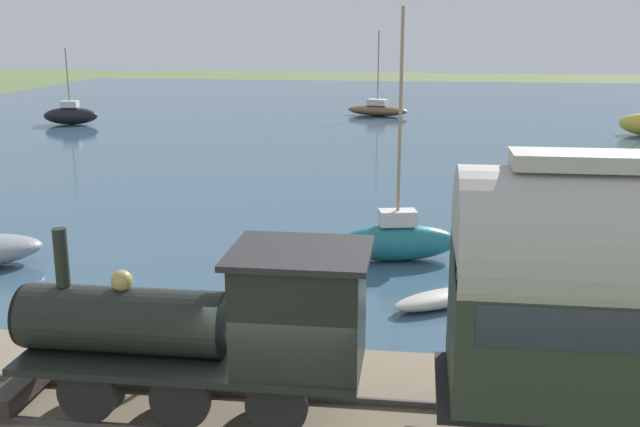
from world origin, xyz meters
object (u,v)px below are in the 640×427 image
Objects in this scene: sailboat_teal at (397,239)px; steam_locomotive at (220,320)px; sailboat_black at (71,115)px; sailboat_brown at (377,109)px; rowboat_off_pier at (272,308)px; rowboat_near_shore at (440,299)px.

steam_locomotive is at bearing 153.62° from sailboat_teal.
sailboat_teal reaches higher than sailboat_black.
sailboat_black is 0.72× the size of sailboat_teal.
rowboat_off_pier is (-41.32, 0.18, -0.26)m from sailboat_brown.
sailboat_teal reaches higher than rowboat_off_pier.
sailboat_brown is 41.32m from rowboat_off_pier.
rowboat_near_shore is (-32.05, -25.03, -0.47)m from sailboat_black.
rowboat_off_pier is at bearing -164.19° from sailboat_brown.
sailboat_black is 40.67m from rowboat_near_shore.
steam_locomotive is at bearing 125.60° from rowboat_off_pier.
sailboat_black is at bearing 28.69° from steam_locomotive.
sailboat_teal is 3.88m from rowboat_near_shore.
sailboat_brown is at bearing -30.35° from rowboat_near_shore.
sailboat_black is 22.63m from sailboat_brown.
sailboat_black is at bearing 126.82° from sailboat_brown.
rowboat_off_pier reaches higher than rowboat_near_shore.
sailboat_brown is 2.26× the size of rowboat_off_pier.
steam_locomotive is 46.76m from sailboat_brown.
steam_locomotive is 0.99× the size of sailboat_brown.
sailboat_teal is at bearing -147.84° from sailboat_black.
sailboat_brown is at bearing -77.06° from sailboat_black.
rowboat_off_pier is at bearing 137.88° from sailboat_teal.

